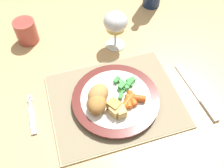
% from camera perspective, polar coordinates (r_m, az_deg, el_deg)
% --- Properties ---
extents(ground_plane, '(6.00, 6.00, 0.00)m').
position_cam_1_polar(ground_plane, '(1.42, -0.23, -15.58)').
color(ground_plane, '#4C4238').
extents(dining_table, '(1.51, 0.89, 0.74)m').
position_cam_1_polar(dining_table, '(0.84, -0.38, 0.84)').
color(dining_table, tan).
rests_on(dining_table, ground).
extents(placemat, '(0.36, 0.28, 0.01)m').
position_cam_1_polar(placemat, '(0.70, 0.72, -3.70)').
color(placemat, '#CCB789').
rests_on(placemat, dining_table).
extents(dinner_plate, '(0.24, 0.24, 0.02)m').
position_cam_1_polar(dinner_plate, '(0.68, 0.85, -3.46)').
color(dinner_plate, white).
rests_on(dinner_plate, placemat).
extents(breaded_croquettes, '(0.09, 0.10, 0.04)m').
position_cam_1_polar(breaded_croquettes, '(0.65, -3.28, -3.34)').
color(breaded_croquettes, '#B77F3D').
rests_on(breaded_croquettes, dinner_plate).
extents(green_beans_pile, '(0.07, 0.08, 0.02)m').
position_cam_1_polar(green_beans_pile, '(0.69, 2.86, -0.20)').
color(green_beans_pile, '#4CA84C').
rests_on(green_beans_pile, dinner_plate).
extents(glazed_carrots, '(0.07, 0.05, 0.02)m').
position_cam_1_polar(glazed_carrots, '(0.66, 4.73, -3.56)').
color(glazed_carrots, '#CC5119').
rests_on(glazed_carrots, dinner_plate).
extents(fork, '(0.01, 0.13, 0.01)m').
position_cam_1_polar(fork, '(0.70, -17.81, -7.18)').
color(fork, silver).
rests_on(fork, dining_table).
extents(table_knife, '(0.03, 0.21, 0.01)m').
position_cam_1_polar(table_knife, '(0.75, 19.30, -2.60)').
color(table_knife, silver).
rests_on(table_knife, dining_table).
extents(wine_glass, '(0.07, 0.07, 0.13)m').
position_cam_1_polar(wine_glass, '(0.78, 0.81, 13.68)').
color(wine_glass, silver).
rests_on(wine_glass, dining_table).
extents(roast_potatoes, '(0.04, 0.05, 0.03)m').
position_cam_1_polar(roast_potatoes, '(0.64, 0.99, -5.74)').
color(roast_potatoes, gold).
rests_on(roast_potatoes, dinner_plate).
extents(drinking_cup, '(0.07, 0.07, 0.08)m').
position_cam_1_polar(drinking_cup, '(0.87, -19.06, 11.39)').
color(drinking_cup, '#B24C42').
rests_on(drinking_cup, dining_table).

